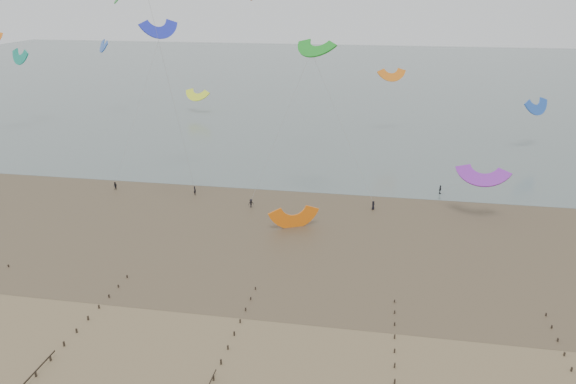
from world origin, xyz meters
name	(u,v)px	position (x,y,z in m)	size (l,w,h in m)	color
ground	(197,339)	(0.00, 0.00, 0.00)	(500.00, 500.00, 0.00)	brown
sea_and_shore	(240,220)	(-4.08, 34.40, 0.01)	(500.00, 665.00, 0.03)	#475654
kitesurfer_lead	(195,190)	(-15.63, 44.90, 0.88)	(0.64, 0.42, 1.75)	black
kitesurfers	(468,199)	(35.29, 49.49, 0.85)	(110.76, 17.43, 1.81)	black
grounded_kite	(294,227)	(5.58, 33.02, 0.00)	(7.13, 3.74, 5.43)	orange
kites_airborne	(258,59)	(-12.30, 86.00, 20.92)	(216.11, 113.45, 42.57)	#0C9074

